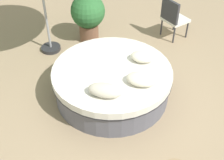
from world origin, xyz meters
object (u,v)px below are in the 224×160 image
object	(u,v)px
round_bed	(112,82)
throw_pillow_1	(142,79)
patio_chair	(173,16)
throw_pillow_2	(142,57)
throw_pillow_0	(105,90)
planter	(88,14)

from	to	relation	value
round_bed	throw_pillow_1	world-z (taller)	throw_pillow_1
round_bed	patio_chair	xyz separation A→B (m)	(-0.87, -2.33, 0.25)
throw_pillow_2	patio_chair	size ratio (longest dim) A/B	0.44
throw_pillow_0	throw_pillow_1	world-z (taller)	throw_pillow_0
round_bed	throw_pillow_2	xyz separation A→B (m)	(-0.47, -0.40, 0.38)
round_bed	throw_pillow_2	world-z (taller)	throw_pillow_2
throw_pillow_0	throw_pillow_2	distance (m)	1.14
throw_pillow_1	round_bed	bearing A→B (deg)	-22.46
throw_pillow_0	planter	xyz separation A→B (m)	(1.06, -2.41, -0.04)
round_bed	throw_pillow_0	size ratio (longest dim) A/B	3.88
throw_pillow_0	throw_pillow_1	size ratio (longest dim) A/B	1.09
throw_pillow_1	planter	xyz separation A→B (m)	(1.57, -1.99, -0.03)
throw_pillow_0	patio_chair	world-z (taller)	patio_chair
throw_pillow_0	patio_chair	size ratio (longest dim) A/B	0.57
patio_chair	throw_pillow_1	bearing A→B (deg)	-54.54
round_bed	throw_pillow_0	world-z (taller)	throw_pillow_0
throw_pillow_0	throw_pillow_1	bearing A→B (deg)	-140.55
throw_pillow_2	planter	xyz separation A→B (m)	(1.48, -1.35, -0.02)
patio_chair	round_bed	bearing A→B (deg)	-68.23
throw_pillow_0	planter	size ratio (longest dim) A/B	0.49
round_bed	throw_pillow_1	xyz separation A→B (m)	(-0.57, 0.23, 0.38)
throw_pillow_2	round_bed	bearing A→B (deg)	40.43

